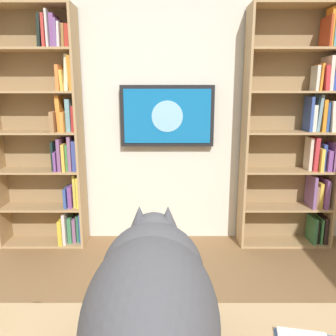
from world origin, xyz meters
TOP-DOWN VIEW (x-y plane):
  - wall_back at (0.00, -2.23)m, footprint 4.52×0.06m
  - bookshelf_left at (-1.29, -2.06)m, footprint 0.87×0.28m
  - bookshelf_right at (1.08, -2.06)m, footprint 0.81×0.28m
  - wall_mounted_tv at (-0.03, -2.15)m, footprint 0.89×0.07m
  - cat at (-0.00, 0.40)m, footprint 0.32×0.69m

SIDE VIEW (x-z plane):
  - cat at x=0.00m, z-range 0.78..1.18m
  - bookshelf_right at x=1.08m, z-range 0.00..2.22m
  - bookshelf_left at x=-1.29m, z-range 0.01..2.22m
  - wall_mounted_tv at x=-0.03m, z-range 0.96..1.54m
  - wall_back at x=0.00m, z-range 0.00..2.70m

